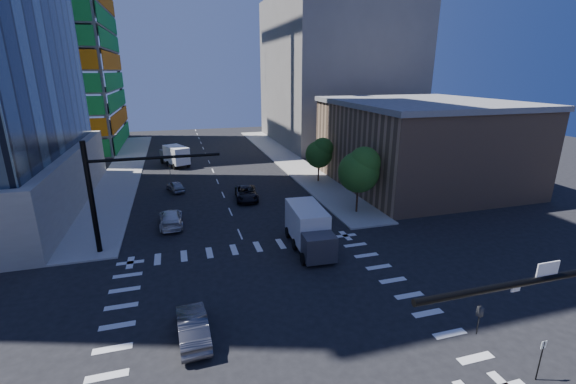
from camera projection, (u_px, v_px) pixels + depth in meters
name	position (u px, v px, depth m)	size (l,w,h in m)	color
ground	(272.00, 310.00, 23.73)	(160.00, 160.00, 0.00)	black
road_markings	(272.00, 310.00, 23.73)	(20.00, 20.00, 0.01)	silver
sidewalk_ne	(287.00, 159.00, 63.66)	(5.00, 60.00, 0.15)	#9B9992
sidewalk_nw	(125.00, 170.00, 56.96)	(5.00, 60.00, 0.15)	#9B9992
construction_building	(26.00, 6.00, 65.63)	(25.16, 34.50, 70.60)	slate
commercial_building	(420.00, 143.00, 48.96)	(20.50, 22.50, 10.60)	#997558
bg_building_ne	(335.00, 71.00, 77.07)	(24.00, 30.00, 28.00)	slate
signal_mast_nw	(111.00, 186.00, 29.92)	(10.20, 0.40, 9.00)	black
tree_south	(360.00, 169.00, 38.42)	(4.16, 4.16, 6.82)	#382316
tree_north	(320.00, 152.00, 49.70)	(3.54, 3.52, 5.78)	#382316
no_parking_sign	(541.00, 356.00, 17.95)	(0.30, 0.06, 2.20)	black
car_nb_far	(246.00, 193.00, 43.85)	(2.40, 5.21, 1.45)	black
car_sb_near	(171.00, 218.00, 36.43)	(2.10, 5.16, 1.50)	silver
car_sb_mid	(176.00, 186.00, 46.85)	(1.50, 3.74, 1.27)	#989A9F
car_sb_cross	(193.00, 327.00, 21.00)	(1.58, 4.52, 1.49)	#4F4E53
box_truck_near	(310.00, 233.00, 31.33)	(3.07, 6.54, 3.36)	black
box_truck_far	(174.00, 157.00, 59.58)	(4.55, 6.43, 3.10)	black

